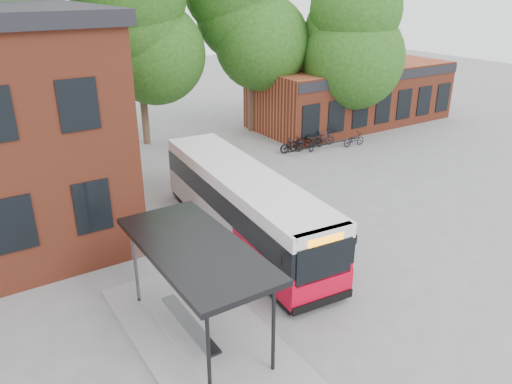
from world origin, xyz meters
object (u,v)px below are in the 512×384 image
city_bus (243,206)px  bicycle_0 (292,145)px  bus_shelter (197,291)px  bicycle_6 (354,140)px  bicycle_4 (316,142)px  bicycle_5 (323,138)px  bicycle_1 (292,145)px  bicycle_2 (301,142)px

city_bus → bicycle_0: city_bus is taller
bus_shelter → bicycle_6: (15.84, 10.68, -1.05)m
bicycle_0 → bicycle_4: (1.46, -0.41, 0.01)m
city_bus → bicycle_4: bearing=42.0°
city_bus → bicycle_4: size_ratio=6.45×
bus_shelter → bicycle_0: bus_shelter is taller
city_bus → bicycle_5: size_ratio=6.69×
bicycle_5 → bicycle_6: bicycle_5 is taller
bicycle_1 → city_bus: bearing=141.4°
bicycle_1 → bicycle_5: 2.38m
bus_shelter → city_bus: (4.07, 4.26, -0.08)m
bicycle_2 → bicycle_5: bearing=-98.4°
bicycle_2 → city_bus: bearing=128.3°
bicycle_0 → bicycle_4: bicycle_4 is taller
bus_shelter → bicycle_6: bus_shelter is taller
bicycle_1 → bicycle_2: same height
bicycle_5 → bicycle_6: 1.88m
bicycle_6 → bicycle_5: bearing=57.5°
bicycle_4 → bicycle_1: bearing=57.8°
city_bus → bicycle_5: bearing=41.1°
bus_shelter → bicycle_5: bearing=39.4°
bus_shelter → bicycle_1: bearing=44.3°
bicycle_6 → bus_shelter: bearing=125.9°
bus_shelter → bicycle_4: 17.68m
bicycle_0 → bicycle_1: 0.20m
bicycle_0 → bicycle_5: size_ratio=1.02×
city_bus → bicycle_0: bearing=48.4°
bus_shelter → bicycle_5: bus_shelter is taller
city_bus → bicycle_0: (7.96, 7.54, -0.93)m
bicycle_6 → city_bus: bearing=120.5°
bicycle_4 → bicycle_5: (0.81, 0.35, 0.04)m
bicycle_1 → bicycle_4: size_ratio=0.91×
bus_shelter → bicycle_6: 19.13m
bicycle_5 → bicycle_6: (1.55, -1.06, -0.08)m
bicycle_6 → bicycle_2: bearing=70.8°
bus_shelter → bicycle_2: 17.44m
bicycle_0 → bicycle_2: 0.71m
bicycle_0 → bicycle_2: bicycle_2 is taller
bus_shelter → bicycle_0: (12.03, 11.80, -1.02)m
bicycle_2 → bicycle_6: bicycle_2 is taller
bus_shelter → city_bus: bus_shelter is taller
bicycle_2 → bicycle_4: size_ratio=1.04×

